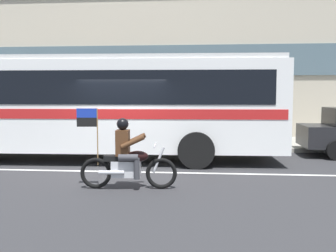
# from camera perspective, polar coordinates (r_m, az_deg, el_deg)

# --- Properties ---
(ground_plane) EXTENTS (60.00, 60.00, 0.00)m
(ground_plane) POSITION_cam_1_polar(r_m,az_deg,el_deg) (10.77, -7.02, -6.32)
(ground_plane) COLOR #2B2B2D
(sidewalk_curb) EXTENTS (28.00, 3.80, 0.15)m
(sidewalk_curb) POSITION_cam_1_polar(r_m,az_deg,el_deg) (15.72, -3.16, -2.49)
(sidewalk_curb) COLOR gray
(sidewalk_curb) RESTS_ON ground_plane
(lane_center_stripe) EXTENTS (26.60, 0.14, 0.01)m
(lane_center_stripe) POSITION_cam_1_polar(r_m,az_deg,el_deg) (10.19, -7.72, -6.94)
(lane_center_stripe) COLOR silver
(lane_center_stripe) RESTS_ON ground_plane
(office_building_facade) EXTENTS (28.00, 0.89, 10.43)m
(office_building_facade) POSITION_cam_1_polar(r_m,az_deg,el_deg) (18.13, -2.19, 14.81)
(office_building_facade) COLOR #B2A893
(office_building_facade) RESTS_ON ground_plane
(transit_bus) EXTENTS (11.58, 2.91, 3.22)m
(transit_bus) POSITION_cam_1_polar(r_m,az_deg,el_deg) (11.98, -10.90, 3.82)
(transit_bus) COLOR white
(transit_bus) RESTS_ON ground_plane
(motorcycle_with_rider) EXTENTS (2.19, 0.64, 1.78)m
(motorcycle_with_rider) POSITION_cam_1_polar(r_m,az_deg,el_deg) (8.25, -6.27, -5.03)
(motorcycle_with_rider) COLOR black
(motorcycle_with_rider) RESTS_ON ground_plane
(fire_hydrant) EXTENTS (0.22, 0.30, 0.75)m
(fire_hydrant) POSITION_cam_1_polar(r_m,az_deg,el_deg) (14.51, 9.53, -1.40)
(fire_hydrant) COLOR gold
(fire_hydrant) RESTS_ON sidewalk_curb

